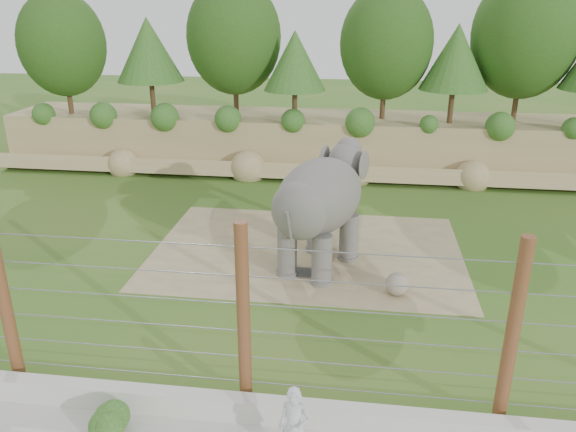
# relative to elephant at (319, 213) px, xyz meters

# --- Properties ---
(ground) EXTENTS (90.00, 90.00, 0.00)m
(ground) POSITION_rel_elephant_xyz_m (-0.96, -1.94, -1.78)
(ground) COLOR #2F671C
(ground) RESTS_ON ground
(back_embankment) EXTENTS (30.00, 5.52, 8.77)m
(back_embankment) POSITION_rel_elephant_xyz_m (-0.37, 10.74, 2.18)
(back_embankment) COLOR #9B8A59
(back_embankment) RESTS_ON ground
(dirt_patch) EXTENTS (10.00, 7.00, 0.02)m
(dirt_patch) POSITION_rel_elephant_xyz_m (-0.46, 1.06, -1.77)
(dirt_patch) COLOR #9B8262
(dirt_patch) RESTS_ON ground
(drain_grate) EXTENTS (1.00, 0.60, 0.03)m
(drain_grate) POSITION_rel_elephant_xyz_m (-0.37, -0.54, -1.75)
(drain_grate) COLOR #262628
(drain_grate) RESTS_ON dirt_patch
(elephant) EXTENTS (3.40, 4.79, 3.57)m
(elephant) POSITION_rel_elephant_xyz_m (0.00, 0.00, 0.00)
(elephant) COLOR #595550
(elephant) RESTS_ON ground
(stone_ball) EXTENTS (0.65, 0.65, 0.65)m
(stone_ball) POSITION_rel_elephant_xyz_m (2.32, -1.53, -1.44)
(stone_ball) COLOR gray
(stone_ball) RESTS_ON dirt_patch
(retaining_wall) EXTENTS (26.00, 0.35, 0.50)m
(retaining_wall) POSITION_rel_elephant_xyz_m (-0.96, -6.94, -1.53)
(retaining_wall) COLOR beige
(retaining_wall) RESTS_ON ground
(barrier_fence) EXTENTS (20.26, 0.26, 4.00)m
(barrier_fence) POSITION_rel_elephant_xyz_m (-0.96, -6.44, 0.22)
(barrier_fence) COLOR brown
(barrier_fence) RESTS_ON ground
(walkway_shrub) EXTENTS (0.68, 0.68, 0.68)m
(walkway_shrub) POSITION_rel_elephant_xyz_m (-3.19, -7.74, -1.43)
(walkway_shrub) COLOR #21531B
(walkway_shrub) RESTS_ON walkway
(zookeeper) EXTENTS (0.60, 0.43, 1.55)m
(zookeeper) POSITION_rel_elephant_xyz_m (0.22, -7.92, -1.00)
(zookeeper) COLOR #A9AEB2
(zookeeper) RESTS_ON walkway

